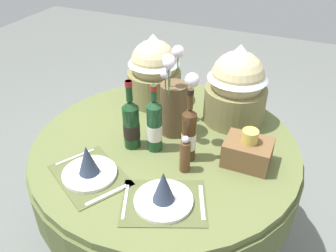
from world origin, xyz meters
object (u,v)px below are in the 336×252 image
place_setting_right (164,194)px  pepper_mill (185,155)px  place_setting_left (89,167)px  wine_bottle_left (189,134)px  gift_tub_back_left (154,67)px  woven_basket_side_right (248,151)px  wine_bottle_centre (131,124)px  gift_tub_back_right (237,83)px  wine_bottle_rear (154,125)px  dining_table (165,166)px  flower_vase (175,101)px

place_setting_right → pepper_mill: 0.22m
place_setting_left → wine_bottle_left: wine_bottle_left is taller
wine_bottle_left → pepper_mill: bearing=-79.3°
gift_tub_back_left → woven_basket_side_right: (0.64, -0.36, -0.15)m
wine_bottle_centre → gift_tub_back_right: gift_tub_back_right is taller
place_setting_left → place_setting_right: same height
gift_tub_back_left → gift_tub_back_right: size_ratio=0.95×
woven_basket_side_right → wine_bottle_rear: bearing=-170.8°
place_setting_right → wine_bottle_left: size_ratio=1.14×
gift_tub_back_left → wine_bottle_rear: bearing=-64.5°
dining_table → place_setting_left: bearing=-120.1°
gift_tub_back_left → flower_vase: bearing=-47.8°
wine_bottle_left → woven_basket_side_right: 0.28m
dining_table → woven_basket_side_right: (0.40, 0.01, 0.22)m
wine_bottle_rear → gift_tub_back_right: 0.50m
woven_basket_side_right → place_setting_right: bearing=-122.7°
gift_tub_back_left → gift_tub_back_right: 0.48m
wine_bottle_left → wine_bottle_rear: 0.17m
flower_vase → gift_tub_back_right: 0.35m
dining_table → flower_vase: flower_vase is taller
place_setting_right → wine_bottle_centre: (-0.30, 0.29, 0.08)m
wine_bottle_left → wine_bottle_centre: 0.29m
woven_basket_side_right → gift_tub_back_right: bearing=114.4°
place_setting_right → wine_bottle_left: (-0.01, 0.31, 0.09)m
place_setting_right → wine_bottle_centre: wine_bottle_centre is taller
wine_bottle_left → wine_bottle_rear: (-0.17, 0.00, -0.00)m
place_setting_left → flower_vase: flower_vase is taller
wine_bottle_left → gift_tub_back_right: size_ratio=0.85×
wine_bottle_centre → wine_bottle_rear: bearing=11.2°
gift_tub_back_left → place_setting_right: bearing=-62.2°
place_setting_left → wine_bottle_left: bearing=39.2°
flower_vase → wine_bottle_left: (0.14, -0.17, -0.05)m
woven_basket_side_right → pepper_mill: bearing=-146.2°
wine_bottle_rear → woven_basket_side_right: 0.44m
place_setting_right → pepper_mill: pepper_mill is taller
pepper_mill → woven_basket_side_right: bearing=33.8°
pepper_mill → gift_tub_back_right: (0.09, 0.50, 0.14)m
place_setting_right → gift_tub_back_left: 0.86m
dining_table → place_setting_right: 0.45m
dining_table → woven_basket_side_right: bearing=1.1°
wine_bottle_rear → gift_tub_back_left: (-0.21, 0.43, 0.08)m
wine_bottle_centre → pepper_mill: size_ratio=1.90×
pepper_mill → woven_basket_side_right: pepper_mill is taller
wine_bottle_left → wine_bottle_centre: bearing=-176.5°
dining_table → gift_tub_back_left: gift_tub_back_left is taller
flower_vase → gift_tub_back_right: bearing=45.2°
wine_bottle_centre → woven_basket_side_right: (0.54, 0.09, -0.06)m
dining_table → pepper_mill: pepper_mill is taller
place_setting_right → pepper_mill: (0.00, 0.22, 0.04)m
gift_tub_back_left → pepper_mill: bearing=-52.8°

